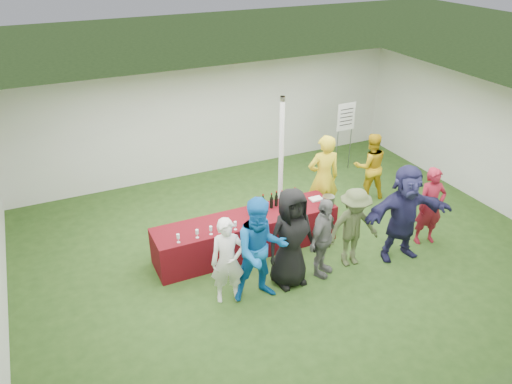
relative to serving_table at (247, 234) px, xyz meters
name	(u,v)px	position (x,y,z in m)	size (l,w,h in m)	color
ground	(285,249)	(0.70, -0.29, -0.38)	(60.00, 60.00, 0.00)	#284719
tent	(281,159)	(1.20, 0.91, 0.98)	(10.00, 10.00, 10.00)	white
serving_table	(247,234)	(0.00, 0.00, 0.00)	(3.60, 0.80, 0.75)	#5A0812
wine_bottles	(276,201)	(0.71, 0.14, 0.50)	(0.90, 0.12, 0.32)	black
wine_glasses	(204,231)	(-0.94, -0.28, 0.49)	(1.12, 0.10, 0.16)	silver
water_bottle	(250,210)	(0.11, 0.08, 0.48)	(0.07, 0.07, 0.23)	silver
bar_towel	(316,199)	(1.56, 0.05, 0.39)	(0.25, 0.18, 0.03)	white
dump_bucket	(328,200)	(1.68, -0.22, 0.46)	(0.24, 0.24, 0.18)	slate
wine_list_sign	(346,122)	(3.75, 2.33, 0.94)	(0.50, 0.03, 1.80)	slate
staff_pourer	(323,178)	(1.97, 0.46, 0.59)	(0.70, 0.46, 1.92)	gold
staff_back	(370,166)	(3.46, 0.83, 0.41)	(0.77, 0.60, 1.58)	#C29711
customer_0	(228,261)	(-0.86, -1.19, 0.40)	(0.57, 0.37, 1.56)	white
customer_1	(261,250)	(-0.34, -1.35, 0.57)	(0.92, 0.72, 1.89)	#0F60B0
customer_2	(291,238)	(0.29, -1.22, 0.55)	(0.90, 0.59, 1.85)	black
customer_3	(323,238)	(0.92, -1.24, 0.39)	(0.90, 0.37, 1.53)	slate
customer_4	(353,228)	(1.59, -1.21, 0.41)	(1.01, 0.58, 1.57)	#45502D
customer_5	(404,213)	(2.56, -1.39, 0.58)	(1.76, 0.56, 1.90)	#201F46
customer_6	(430,206)	(3.39, -1.21, 0.43)	(0.59, 0.38, 1.61)	maroon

